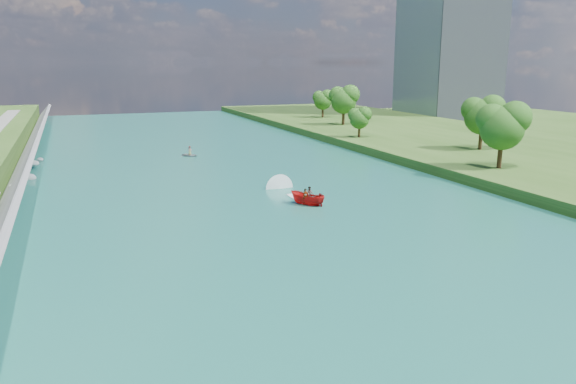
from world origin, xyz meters
name	(u,v)px	position (x,y,z in m)	size (l,w,h in m)	color
ground	(325,249)	(0.00, 0.00, 0.00)	(260.00, 260.00, 0.00)	#2D5119
river_water	(253,198)	(0.00, 20.00, 0.05)	(55.00, 240.00, 0.10)	#175A52
berm_east	(571,165)	(49.50, 20.00, 0.75)	(44.00, 240.00, 1.50)	#2D5119
riprap_bank	(7,205)	(-25.85, 18.96, 1.80)	(4.10, 236.00, 4.20)	slate
office_tower	(451,9)	(82.50, 95.00, 30.00)	(22.00, 22.00, 60.00)	gray
trees_east	(436,118)	(39.46, 39.90, 6.25)	(16.38, 140.00, 10.56)	#174F15
motorboat	(302,196)	(4.53, 15.81, 0.80)	(3.82, 18.96, 1.95)	red
raft	(190,154)	(-0.92, 51.95, 0.49)	(3.53, 3.72, 1.72)	#9B9DA4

